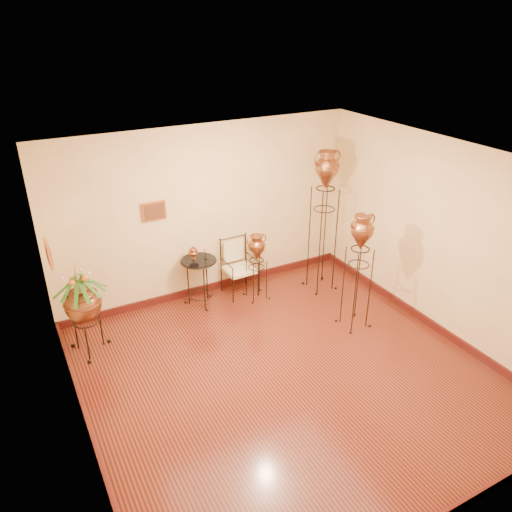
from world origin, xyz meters
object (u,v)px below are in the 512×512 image
amphora_mid (358,271)px  side_table (200,281)px  planter_urn (82,301)px  amphora_tall (323,221)px  armchair (239,268)px

amphora_mid → side_table: amphora_mid is taller
planter_urn → side_table: size_ratio=1.43×
amphora_mid → planter_urn: (-3.64, 1.22, -0.11)m
amphora_tall → amphora_mid: (-0.21, -1.19, -0.31)m
amphora_tall → planter_urn: amphora_tall is taller
amphora_mid → side_table: bearing=137.7°
amphora_mid → planter_urn: bearing=161.5°
amphora_mid → amphora_tall: bearing=79.9°
amphora_tall → armchair: amphora_tall is taller
amphora_tall → planter_urn: size_ratio=1.67×
amphora_tall → armchair: bearing=161.0°
amphora_tall → amphora_mid: 1.25m
amphora_tall → armchair: (-1.31, 0.45, -0.74)m
amphora_mid → armchair: amphora_mid is taller
armchair → side_table: size_ratio=0.95×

